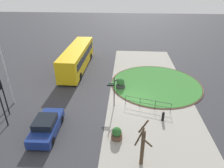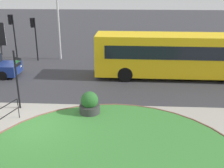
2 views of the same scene
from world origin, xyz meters
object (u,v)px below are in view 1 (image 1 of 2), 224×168
traffic_light_near (1,91)px  bus_yellow (77,57)px  planter_near_signpost (120,84)px  planter_kerbside (117,134)px  signpost_directional (114,90)px  lamppost_tall (5,67)px  car_far_lane (46,126)px  street_tree_bare (143,146)px  bollard_foreground (163,116)px

traffic_light_near → bus_yellow: bearing=176.2°
planter_near_signpost → planter_kerbside: bearing=179.9°
bus_yellow → signpost_directional: bearing=-147.8°
signpost_directional → lamppost_tall: lamppost_tall is taller
car_far_lane → street_tree_bare: (-2.59, -7.48, 0.94)m
traffic_light_near → street_tree_bare: bearing=84.5°
traffic_light_near → car_far_lane: bearing=80.9°
bus_yellow → planter_near_signpost: 8.24m
signpost_directional → car_far_lane: 6.79m
traffic_light_near → lamppost_tall: size_ratio=0.48×
car_far_lane → lamppost_tall: lamppost_tall is taller
signpost_directional → planter_kerbside: signpost_directional is taller
street_tree_bare → traffic_light_near: bearing=68.7°
planter_near_signpost → planter_kerbside: 8.31m
planter_kerbside → bus_yellow: bearing=24.2°
lamppost_tall → planter_kerbside: size_ratio=7.11×
bus_yellow → lamppost_tall: 10.64m
traffic_light_near → planter_near_signpost: 11.97m
bus_yellow → street_tree_bare: 17.84m
bus_yellow → street_tree_bare: (-15.98, -7.93, -0.01)m
bollard_foreground → street_tree_bare: size_ratio=0.26×
bus_yellow → street_tree_bare: size_ratio=3.26×
signpost_directional → lamppost_tall: (-0.20, 10.10, 2.20)m
planter_near_signpost → street_tree_bare: (-10.61, -1.77, 1.07)m
traffic_light_near → planter_near_signpost: bearing=136.1°
bollard_foreground → lamppost_tall: lamppost_tall is taller
bollard_foreground → street_tree_bare: 5.45m
bus_yellow → planter_kerbside: size_ratio=10.88×
lamppost_tall → street_tree_bare: size_ratio=2.13×
bus_yellow → car_far_lane: size_ratio=2.62×
signpost_directional → street_tree_bare: street_tree_bare is taller
bus_yellow → bollard_foreground: bearing=-137.1°
lamppost_tall → planter_kerbside: lamppost_tall is taller
lamppost_tall → traffic_light_near: bearing=-166.4°
bus_yellow → planter_near_signpost: size_ratio=9.37×
traffic_light_near → planter_near_signpost: size_ratio=2.94×
car_far_lane → planter_kerbside: (-0.28, -5.70, -0.20)m
bus_yellow → traffic_light_near: (-11.34, 4.01, 1.00)m
signpost_directional → bus_yellow: (9.14, 5.61, -0.19)m
signpost_directional → lamppost_tall: 10.34m
street_tree_bare → signpost_directional: bearing=18.8°
car_far_lane → signpost_directional: bearing=-52.2°
car_far_lane → planter_near_signpost: bearing=-37.1°
planter_near_signpost → street_tree_bare: street_tree_bare is taller
bollard_foreground → car_far_lane: (-2.28, 9.67, 0.20)m
bollard_foreground → planter_near_signpost: bearing=34.5°
planter_near_signpost → signpost_directional: bearing=171.7°
traffic_light_near → planter_kerbside: bearing=92.8°
planter_kerbside → traffic_light_near: bearing=77.0°
bus_yellow → planter_near_signpost: (-5.37, -6.16, -1.08)m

